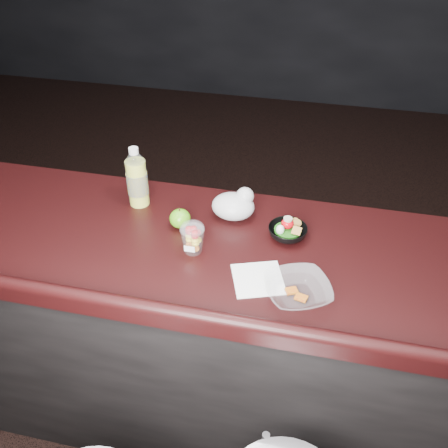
{
  "coord_description": "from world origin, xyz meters",
  "views": [
    {
      "loc": [
        0.32,
        -1.02,
        2.15
      ],
      "look_at": [
        0.02,
        0.32,
        1.1
      ],
      "focal_mm": 40.0,
      "sensor_mm": 36.0,
      "label": 1
    }
  ],
  "objects_px": {
    "lemonade_bottle": "(137,181)",
    "snack_bowl": "(287,231)",
    "fruit_cup": "(193,237)",
    "takeout_bowl": "(297,291)",
    "green_apple": "(180,218)"
  },
  "relations": [
    {
      "from": "green_apple",
      "to": "snack_bowl",
      "type": "distance_m",
      "value": 0.39
    },
    {
      "from": "snack_bowl",
      "to": "takeout_bowl",
      "type": "bearing_deg",
      "value": -77.1
    },
    {
      "from": "green_apple",
      "to": "lemonade_bottle",
      "type": "bearing_deg",
      "value": 151.35
    },
    {
      "from": "lemonade_bottle",
      "to": "snack_bowl",
      "type": "xyz_separation_m",
      "value": [
        0.59,
        -0.09,
        -0.08
      ]
    },
    {
      "from": "lemonade_bottle",
      "to": "snack_bowl",
      "type": "relative_size",
      "value": 1.47
    },
    {
      "from": "fruit_cup",
      "to": "green_apple",
      "type": "relative_size",
      "value": 1.5
    },
    {
      "from": "lemonade_bottle",
      "to": "fruit_cup",
      "type": "distance_m",
      "value": 0.37
    },
    {
      "from": "fruit_cup",
      "to": "takeout_bowl",
      "type": "height_order",
      "value": "fruit_cup"
    },
    {
      "from": "lemonade_bottle",
      "to": "takeout_bowl",
      "type": "relative_size",
      "value": 0.91
    },
    {
      "from": "lemonade_bottle",
      "to": "fruit_cup",
      "type": "height_order",
      "value": "lemonade_bottle"
    },
    {
      "from": "green_apple",
      "to": "takeout_bowl",
      "type": "relative_size",
      "value": 0.3
    },
    {
      "from": "fruit_cup",
      "to": "takeout_bowl",
      "type": "bearing_deg",
      "value": -20.66
    },
    {
      "from": "fruit_cup",
      "to": "snack_bowl",
      "type": "height_order",
      "value": "fruit_cup"
    },
    {
      "from": "fruit_cup",
      "to": "snack_bowl",
      "type": "xyz_separation_m",
      "value": [
        0.31,
        0.15,
        -0.04
      ]
    },
    {
      "from": "fruit_cup",
      "to": "green_apple",
      "type": "height_order",
      "value": "fruit_cup"
    }
  ]
}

